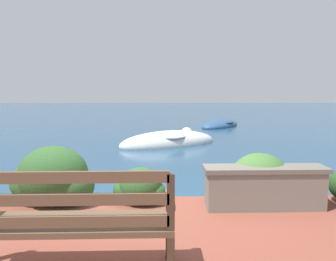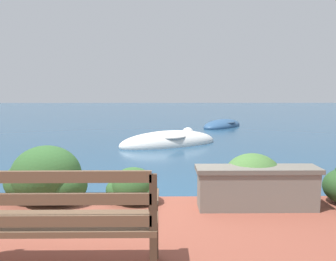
# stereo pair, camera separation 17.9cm
# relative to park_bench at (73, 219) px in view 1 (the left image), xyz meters

# --- Properties ---
(ground_plane) EXTENTS (80.00, 80.00, 0.00)m
(ground_plane) POSITION_rel_park_bench_xyz_m (0.60, 2.00, -0.71)
(ground_plane) COLOR navy
(park_bench) EXTENTS (1.66, 0.48, 0.93)m
(park_bench) POSITION_rel_park_bench_xyz_m (0.00, 0.00, 0.00)
(park_bench) COLOR #433123
(park_bench) RESTS_ON patio_terrace
(stone_wall) EXTENTS (1.59, 0.39, 0.55)m
(stone_wall) POSITION_rel_park_bench_xyz_m (2.08, 1.51, -0.21)
(stone_wall) COLOR slate
(stone_wall) RESTS_ON patio_terrace
(hedge_clump_left) EXTENTS (1.16, 0.84, 0.79)m
(hedge_clump_left) POSITION_rel_park_bench_xyz_m (-0.74, 1.77, -0.14)
(hedge_clump_left) COLOR #2D5628
(hedge_clump_left) RESTS_ON patio_terrace
(hedge_clump_centre) EXTENTS (0.73, 0.53, 0.50)m
(hedge_clump_centre) POSITION_rel_park_bench_xyz_m (0.45, 1.73, -0.27)
(hedge_clump_centre) COLOR #2D5628
(hedge_clump_centre) RESTS_ON patio_terrace
(hedge_clump_right) EXTENTS (1.00, 0.72, 0.68)m
(hedge_clump_right) POSITION_rel_park_bench_xyz_m (2.07, 1.74, -0.19)
(hedge_clump_right) COLOR #426B33
(hedge_clump_right) RESTS_ON patio_terrace
(rowboat_nearest) EXTENTS (3.51, 2.52, 0.81)m
(rowboat_nearest) POSITION_rel_park_bench_xyz_m (1.03, 7.77, -0.64)
(rowboat_nearest) COLOR silver
(rowboat_nearest) RESTS_ON ground_plane
(rowboat_mid) EXTENTS (2.70, 2.99, 0.62)m
(rowboat_mid) POSITION_rel_park_bench_xyz_m (3.67, 12.98, -0.65)
(rowboat_mid) COLOR #2D517A
(rowboat_mid) RESTS_ON ground_plane
(mooring_buoy) EXTENTS (0.51, 0.51, 0.46)m
(mooring_buoy) POSITION_rel_park_bench_xyz_m (1.80, 9.99, -0.62)
(mooring_buoy) COLOR white
(mooring_buoy) RESTS_ON ground_plane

